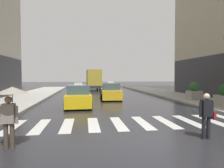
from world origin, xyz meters
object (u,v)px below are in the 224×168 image
object	(u,v)px
taxi_second	(111,92)
pedestrian_with_umbrella	(11,101)
planter_mid_block	(194,92)
pedestrian_with_handbag	(207,113)
box_truck	(93,79)
taxi_lead	(78,97)

from	to	relation	value
taxi_second	pedestrian_with_umbrella	distance (m)	13.63
planter_mid_block	taxi_second	bearing A→B (deg)	161.68
planter_mid_block	pedestrian_with_umbrella	bearing A→B (deg)	-139.95
pedestrian_with_handbag	planter_mid_block	distance (m)	11.63
box_truck	pedestrian_with_handbag	bearing A→B (deg)	-83.72
pedestrian_with_umbrella	pedestrian_with_handbag	distance (m)	6.62
taxi_second	pedestrian_with_handbag	size ratio (longest dim) A/B	2.80
box_truck	pedestrian_with_umbrella	bearing A→B (deg)	-97.90
pedestrian_with_handbag	pedestrian_with_umbrella	bearing A→B (deg)	-179.17
taxi_second	box_truck	size ratio (longest dim) A/B	0.61
taxi_second	box_truck	bearing A→B (deg)	94.54
taxi_lead	planter_mid_block	world-z (taller)	taxi_lead
taxi_lead	box_truck	size ratio (longest dim) A/B	0.60
pedestrian_with_handbag	planter_mid_block	bearing A→B (deg)	61.07
taxi_second	pedestrian_with_umbrella	xyz separation A→B (m)	(-4.78, -12.74, 0.79)
taxi_second	pedestrian_with_handbag	xyz separation A→B (m)	(1.82, -12.65, 0.21)
pedestrian_with_handbag	planter_mid_block	xyz separation A→B (m)	(5.63, 10.18, -0.06)
box_truck	pedestrian_with_handbag	distance (m)	26.64
box_truck	planter_mid_block	size ratio (longest dim) A/B	4.75
taxi_second	pedestrian_with_handbag	world-z (taller)	taxi_second
box_truck	pedestrian_with_handbag	size ratio (longest dim) A/B	4.61
box_truck	planter_mid_block	xyz separation A→B (m)	(8.54, -16.28, -0.98)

